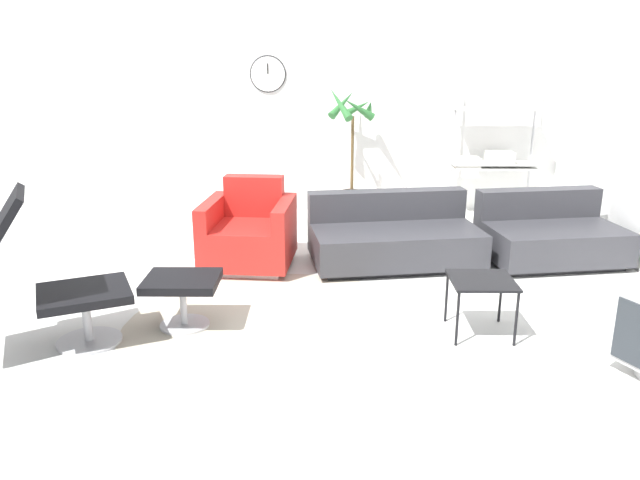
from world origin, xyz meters
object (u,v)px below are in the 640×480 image
object	(u,v)px
lounge_chair	(14,259)
couch_low	(393,239)
couch_second	(549,236)
potted_plant	(352,156)
armchair_red	(249,235)
shelf_unit	(490,153)
ottoman	(182,289)
side_table	(482,285)

from	to	relation	value
lounge_chair	couch_low	world-z (taller)	lounge_chair
couch_second	potted_plant	xyz separation A→B (m)	(-1.83, 1.67, 0.50)
armchair_red	shelf_unit	size ratio (longest dim) A/B	0.54
couch_second	potted_plant	bearing A→B (deg)	-51.04
ottoman	side_table	bearing A→B (deg)	-2.68
side_table	potted_plant	size ratio (longest dim) A/B	0.28
side_table	lounge_chair	bearing A→B (deg)	-173.79
shelf_unit	potted_plant	bearing A→B (deg)	-176.27
armchair_red	side_table	bearing A→B (deg)	145.90
couch_second	couch_low	bearing A→B (deg)	-5.55
lounge_chair	potted_plant	world-z (taller)	potted_plant
lounge_chair	shelf_unit	world-z (taller)	shelf_unit
lounge_chair	shelf_unit	distance (m)	5.48
ottoman	couch_second	bearing A→B (deg)	25.99
shelf_unit	ottoman	bearing A→B (deg)	-132.28
couch_low	lounge_chair	bearing A→B (deg)	27.02
ottoman	armchair_red	bearing A→B (deg)	76.57
side_table	shelf_unit	xyz separation A→B (m)	(0.89, 3.43, 0.39)
side_table	shelf_unit	size ratio (longest dim) A/B	0.27
potted_plant	shelf_unit	distance (m)	1.68
armchair_red	ottoman	bearing A→B (deg)	81.53
lounge_chair	couch_low	size ratio (longest dim) A/B	0.76
armchair_red	side_table	distance (m)	2.33
lounge_chair	couch_low	distance (m)	3.28
couch_low	side_table	size ratio (longest dim) A/B	3.79
ottoman	couch_low	world-z (taller)	couch_low
ottoman	couch_second	world-z (taller)	couch_second
shelf_unit	side_table	bearing A→B (deg)	-104.60
potted_plant	lounge_chair	bearing A→B (deg)	-122.32
couch_second	side_table	xyz separation A→B (m)	(-1.05, -1.65, 0.14)
shelf_unit	armchair_red	bearing A→B (deg)	-144.01
potted_plant	shelf_unit	xyz separation A→B (m)	(1.67, 0.11, 0.03)
potted_plant	couch_second	bearing A→B (deg)	-42.26
couch_second	armchair_red	bearing A→B (deg)	-5.05
armchair_red	potted_plant	size ratio (longest dim) A/B	0.57
couch_low	shelf_unit	size ratio (longest dim) A/B	1.01
armchair_red	couch_low	bearing A→B (deg)	-170.76
couch_second	shelf_unit	distance (m)	1.86
side_table	shelf_unit	world-z (taller)	shelf_unit
armchair_red	side_table	xyz separation A→B (m)	(1.81, -1.47, 0.07)
couch_second	potted_plant	size ratio (longest dim) A/B	0.87
ottoman	shelf_unit	size ratio (longest dim) A/B	0.32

